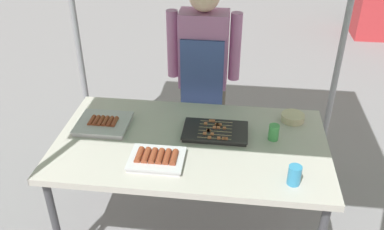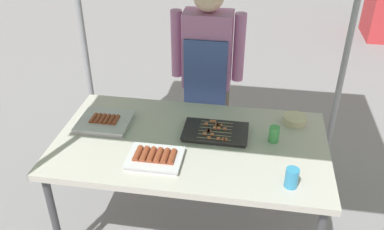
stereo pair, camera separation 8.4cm
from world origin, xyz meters
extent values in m
cube|color=#B7B2A8|center=(0.00, 0.00, 0.73)|extent=(1.60, 0.90, 0.04)
cylinder|color=#3F3F44|center=(-0.74, -0.39, 0.35)|extent=(0.04, 0.04, 0.71)
cylinder|color=#3F3F44|center=(-0.74, 0.39, 0.35)|extent=(0.04, 0.04, 0.71)
cylinder|color=#3F3F44|center=(0.74, 0.39, 0.35)|extent=(0.04, 0.04, 0.71)
cylinder|color=gray|center=(-0.95, 0.80, 1.08)|extent=(0.04, 0.04, 2.16)
cylinder|color=gray|center=(0.95, 0.80, 1.08)|extent=(0.04, 0.04, 2.16)
cube|color=#ADADB2|center=(-0.56, 0.10, 0.76)|extent=(0.31, 0.27, 0.02)
cube|color=#ADADB2|center=(-0.56, 0.10, 0.78)|extent=(0.32, 0.28, 0.01)
cylinder|color=brown|center=(-0.63, 0.10, 0.78)|extent=(0.03, 0.10, 0.03)
cylinder|color=brown|center=(-0.61, 0.10, 0.78)|extent=(0.03, 0.10, 0.03)
cylinder|color=brown|center=(-0.58, 0.10, 0.78)|extent=(0.03, 0.10, 0.03)
cylinder|color=brown|center=(-0.55, 0.10, 0.78)|extent=(0.03, 0.10, 0.03)
cylinder|color=brown|center=(-0.52, 0.10, 0.78)|extent=(0.03, 0.10, 0.03)
cylinder|color=brown|center=(-0.49, 0.10, 0.78)|extent=(0.03, 0.10, 0.03)
cube|color=black|center=(0.14, 0.09, 0.76)|extent=(0.38, 0.23, 0.02)
cube|color=black|center=(0.14, 0.09, 0.78)|extent=(0.39, 0.24, 0.01)
cylinder|color=tan|center=(0.14, 0.00, 0.78)|extent=(0.20, 0.01, 0.01)
cube|color=#B7663D|center=(0.16, 0.00, 0.78)|extent=(0.02, 0.02, 0.02)
cube|color=#B7663D|center=(0.11, 0.00, 0.78)|extent=(0.02, 0.02, 0.02)
cube|color=#B7663D|center=(0.21, 0.00, 0.78)|extent=(0.02, 0.02, 0.02)
cube|color=#B7663D|center=(0.19, 0.00, 0.78)|extent=(0.02, 0.02, 0.02)
cylinder|color=tan|center=(0.14, 0.04, 0.78)|extent=(0.20, 0.01, 0.01)
cube|color=#B7663D|center=(0.08, 0.04, 0.78)|extent=(0.02, 0.02, 0.02)
cube|color=#B7663D|center=(0.12, 0.04, 0.78)|extent=(0.02, 0.02, 0.02)
cylinder|color=tan|center=(0.14, 0.07, 0.78)|extent=(0.20, 0.01, 0.01)
cube|color=#B7663D|center=(0.10, 0.07, 0.78)|extent=(0.02, 0.02, 0.02)
cube|color=#B7663D|center=(0.09, 0.07, 0.78)|extent=(0.02, 0.02, 0.02)
cylinder|color=tan|center=(0.14, 0.11, 0.78)|extent=(0.20, 0.01, 0.01)
cube|color=#B7663D|center=(0.19, 0.11, 0.78)|extent=(0.02, 0.02, 0.02)
cube|color=#B7663D|center=(0.15, 0.11, 0.78)|extent=(0.02, 0.02, 0.02)
cube|color=#B7663D|center=(0.13, 0.11, 0.78)|extent=(0.02, 0.02, 0.02)
cylinder|color=tan|center=(0.14, 0.15, 0.78)|extent=(0.20, 0.01, 0.01)
cube|color=#B7663D|center=(0.15, 0.15, 0.78)|extent=(0.02, 0.02, 0.02)
cube|color=#B7663D|center=(0.14, 0.15, 0.78)|extent=(0.02, 0.02, 0.02)
cube|color=#B7663D|center=(0.07, 0.15, 0.78)|extent=(0.02, 0.02, 0.02)
cube|color=#B7663D|center=(0.16, 0.15, 0.78)|extent=(0.02, 0.02, 0.02)
cylinder|color=tan|center=(0.14, 0.18, 0.78)|extent=(0.20, 0.01, 0.01)
cube|color=#B7663D|center=(0.10, 0.18, 0.78)|extent=(0.02, 0.02, 0.02)
cube|color=#B7663D|center=(0.12, 0.18, 0.78)|extent=(0.02, 0.02, 0.02)
cube|color=silver|center=(-0.16, -0.22, 0.76)|extent=(0.29, 0.22, 0.02)
cube|color=silver|center=(-0.16, -0.22, 0.78)|extent=(0.30, 0.23, 0.01)
cylinder|color=brown|center=(-0.26, -0.22, 0.79)|extent=(0.04, 0.12, 0.04)
cylinder|color=brown|center=(-0.22, -0.22, 0.79)|extent=(0.04, 0.12, 0.04)
cylinder|color=brown|center=(-0.18, -0.22, 0.79)|extent=(0.04, 0.12, 0.04)
cylinder|color=brown|center=(-0.14, -0.22, 0.79)|extent=(0.04, 0.12, 0.04)
cylinder|color=brown|center=(-0.10, -0.22, 0.79)|extent=(0.04, 0.12, 0.04)
cylinder|color=brown|center=(-0.06, -0.22, 0.79)|extent=(0.04, 0.12, 0.04)
cylinder|color=#BFB28C|center=(0.61, 0.31, 0.77)|extent=(0.15, 0.15, 0.05)
cylinder|color=#3F994C|center=(0.48, 0.08, 0.80)|extent=(0.06, 0.06, 0.10)
cylinder|color=#338CBF|center=(0.57, -0.31, 0.80)|extent=(0.07, 0.07, 0.11)
cylinder|color=#595147|center=(-0.11, 0.73, 0.38)|extent=(0.12, 0.12, 0.76)
cylinder|color=#595147|center=(0.11, 0.73, 0.38)|extent=(0.12, 0.12, 0.76)
cube|color=#B26B9E|center=(0.00, 0.73, 1.03)|extent=(0.34, 0.20, 0.54)
cube|color=#384C8C|center=(0.00, 0.62, 0.90)|extent=(0.30, 0.02, 0.49)
cylinder|color=#B26B9E|center=(-0.22, 0.73, 1.06)|extent=(0.08, 0.08, 0.49)
cylinder|color=#B26B9E|center=(0.22, 0.73, 1.06)|extent=(0.08, 0.08, 0.49)
camera|label=1|loc=(0.25, -1.98, 2.16)|focal=38.68mm
camera|label=2|loc=(0.33, -1.97, 2.16)|focal=38.68mm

